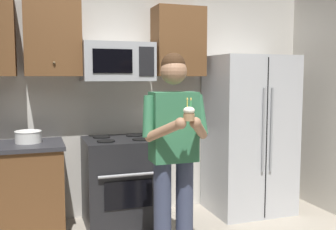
% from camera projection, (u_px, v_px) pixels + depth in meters
% --- Properties ---
extents(wall_back, '(4.40, 0.10, 2.60)m').
position_uv_depth(wall_back, '(126.00, 100.00, 4.45)').
color(wall_back, beige).
rests_on(wall_back, ground).
extents(oven_range, '(0.76, 0.70, 0.93)m').
position_uv_depth(oven_range, '(121.00, 182.00, 4.12)').
color(oven_range, black).
rests_on(oven_range, ground).
extents(microwave, '(0.74, 0.41, 0.40)m').
position_uv_depth(microwave, '(118.00, 62.00, 4.10)').
color(microwave, '#9EA0A5').
extents(refrigerator, '(0.90, 0.75, 1.80)m').
position_uv_depth(refrigerator, '(249.00, 134.00, 4.52)').
color(refrigerator, '#B7BABF').
rests_on(refrigerator, ground).
extents(cabinet_row_upper, '(2.78, 0.36, 0.76)m').
position_uv_depth(cabinet_row_upper, '(60.00, 38.00, 3.94)').
color(cabinet_row_upper, brown).
extents(bowl_large_white, '(0.26, 0.26, 0.12)m').
position_uv_depth(bowl_large_white, '(28.00, 136.00, 3.82)').
color(bowl_large_white, white).
rests_on(bowl_large_white, counter_left).
extents(person, '(0.60, 0.48, 1.76)m').
position_uv_depth(person, '(174.00, 145.00, 3.25)').
color(person, '#383F59').
rests_on(person, ground).
extents(cupcake, '(0.09, 0.09, 0.17)m').
position_uv_depth(cupcake, '(189.00, 113.00, 2.91)').
color(cupcake, '#A87F56').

